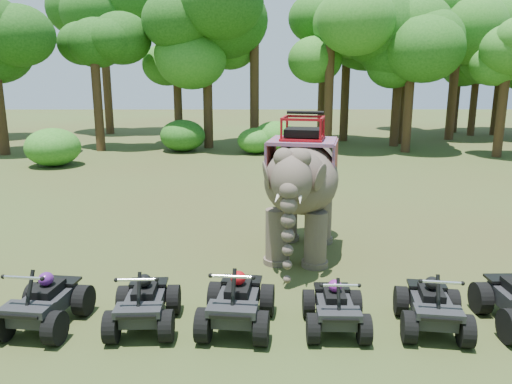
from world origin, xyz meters
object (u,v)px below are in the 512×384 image
Objects in this scene: atv_3 at (335,301)px; atv_4 at (433,299)px; atv_2 at (237,295)px; atv_1 at (144,297)px; atv_0 at (43,295)px; elephant at (301,185)px.

atv_3 is 1.81m from atv_4.
atv_1 is at bearing -174.05° from atv_2.
atv_0 is 5.49m from atv_3.
atv_0 reaches higher than atv_4.
atv_3 is at bearing -74.01° from elephant.
atv_1 is 1.07× the size of atv_3.
atv_4 is (7.30, -0.13, -0.03)m from atv_0.
elephant is at bearing 95.37° from atv_3.
elephant is at bearing 75.67° from atv_2.
atv_3 is 0.94× the size of atv_4.
atv_3 is (5.49, -0.12, -0.07)m from atv_0.
atv_2 reaches higher than atv_0.
atv_4 is (5.41, -0.12, -0.01)m from atv_1.
atv_0 reaches higher than atv_1.
atv_3 is at bearing -3.76° from atv_1.
atv_1 is (-3.32, -4.03, -1.24)m from elephant.
atv_2 is 1.84m from atv_3.
elephant is at bearing 45.07° from atv_0.
elephant is 2.57× the size of atv_0.
atv_1 is at bearing -117.29° from elephant.
atv_3 is at bearing -172.02° from atv_4.
atv_1 is 1.01× the size of atv_4.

